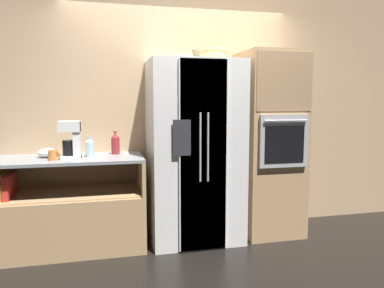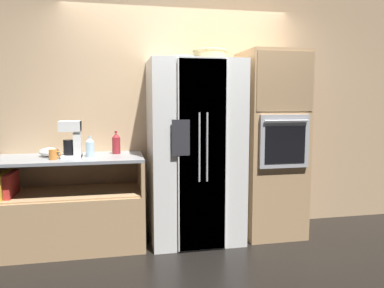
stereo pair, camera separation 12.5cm
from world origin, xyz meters
TOP-DOWN VIEW (x-y plane):
  - ground_plane at (0.00, 0.00)m, footprint 20.00×20.00m
  - wall_back at (0.00, 0.42)m, footprint 12.00×0.06m
  - counter_left at (-1.18, 0.05)m, footprint 1.44×0.67m
  - refrigerator at (0.10, 0.03)m, footprint 0.95×0.75m
  - wall_oven at (0.96, 0.05)m, footprint 0.64×0.72m
  - wicker_basket at (0.28, 0.11)m, footprint 0.36×0.36m
  - fruit_bowl at (-0.01, 0.09)m, footprint 0.30×0.30m
  - bottle_tall at (-0.71, 0.19)m, footprint 0.09×0.09m
  - bottle_short at (-0.97, 0.04)m, footprint 0.08×0.08m
  - mug at (-1.30, -0.09)m, footprint 0.11×0.08m
  - mixing_bowl at (-1.37, 0.13)m, footprint 0.20×0.20m
  - coffee_maker at (-1.13, 0.03)m, footprint 0.20×0.19m

SIDE VIEW (x-z plane):
  - ground_plane at x=0.00m, z-range 0.00..0.00m
  - counter_left at x=-1.18m, z-range -0.13..0.80m
  - refrigerator at x=0.10m, z-range 0.00..1.90m
  - mixing_bowl at x=-1.37m, z-range 0.93..1.02m
  - mug at x=-1.30m, z-range 0.93..1.03m
  - wall_oven at x=0.96m, z-range 0.00..2.01m
  - bottle_short at x=-0.97m, z-range 0.92..1.13m
  - bottle_tall at x=-0.71m, z-range 0.92..1.16m
  - coffee_maker at x=-1.13m, z-range 0.95..1.31m
  - wall_back at x=0.00m, z-range 0.00..2.80m
  - fruit_bowl at x=-0.01m, z-range 1.90..1.95m
  - wicker_basket at x=0.28m, z-range 1.90..2.02m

